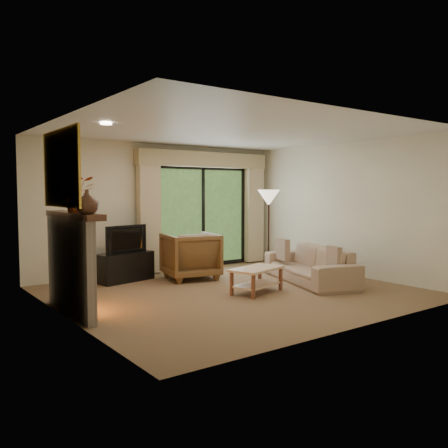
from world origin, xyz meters
TOP-DOWN VIEW (x-y plane):
  - floor at (0.00, 0.00)m, footprint 5.50×5.50m
  - ceiling at (0.00, 0.00)m, footprint 5.50×5.50m
  - wall_back at (0.00, 2.50)m, footprint 5.00×0.00m
  - wall_front at (0.00, -2.50)m, footprint 5.00×0.00m
  - wall_left at (-2.75, 0.00)m, footprint 0.00×5.00m
  - wall_right at (2.75, 0.00)m, footprint 0.00×5.00m
  - fireplace at (-2.63, 0.20)m, footprint 0.24×1.70m
  - mirror at (-2.71, 0.20)m, footprint 0.07×1.45m
  - sliding_door at (1.00, 2.45)m, footprint 2.26×0.10m
  - curtain_left at (-0.35, 2.34)m, footprint 0.45×0.18m
  - curtain_right at (2.35, 2.34)m, footprint 0.45×0.18m
  - cornice at (1.00, 2.36)m, footprint 3.20×0.24m
  - media_console at (-1.07, 1.95)m, footprint 1.13×0.69m
  - tv at (-1.07, 1.95)m, footprint 0.88×0.30m
  - armchair at (0.03, 1.42)m, footprint 1.11×1.13m
  - sofa at (1.61, -0.14)m, footprint 1.49×2.34m
  - pillow_near at (1.53, -0.77)m, footprint 0.21×0.38m
  - pillow_far at (1.53, 0.49)m, footprint 0.23×0.42m
  - coffee_table at (0.24, -0.27)m, footprint 1.02×0.74m
  - floor_lamp at (1.71, 1.10)m, footprint 0.48×0.48m
  - vase at (-2.61, -0.43)m, footprint 0.32×0.32m
  - branches at (-2.61, -0.08)m, footprint 0.47×0.42m

SIDE VIEW (x-z plane):
  - floor at x=0.00m, z-range 0.00..0.00m
  - coffee_table at x=0.24m, z-range 0.00..0.41m
  - media_console at x=-1.07m, z-range 0.00..0.53m
  - sofa at x=1.61m, z-range 0.00..0.64m
  - armchair at x=0.03m, z-range 0.00..0.88m
  - pillow_near at x=1.53m, z-range 0.35..0.72m
  - pillow_far at x=1.53m, z-range 0.34..0.75m
  - fireplace at x=-2.63m, z-range 0.00..1.37m
  - tv at x=-1.07m, z-range 0.53..1.03m
  - floor_lamp at x=1.71m, z-range 0.00..1.68m
  - sliding_door at x=1.00m, z-range 0.02..2.18m
  - curtain_left at x=-0.35m, z-range 0.02..2.38m
  - curtain_right at x=2.35m, z-range 0.02..2.38m
  - wall_back at x=0.00m, z-range -1.20..3.80m
  - wall_front at x=0.00m, z-range -1.20..3.80m
  - wall_left at x=-2.75m, z-range -1.20..3.80m
  - wall_right at x=2.75m, z-range -1.20..3.80m
  - vase at x=-2.61m, z-range 1.37..1.67m
  - branches at x=-2.61m, z-range 1.37..1.84m
  - mirror at x=-2.71m, z-range 1.44..2.46m
  - cornice at x=1.00m, z-range 2.16..2.48m
  - ceiling at x=0.00m, z-range 2.60..2.60m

